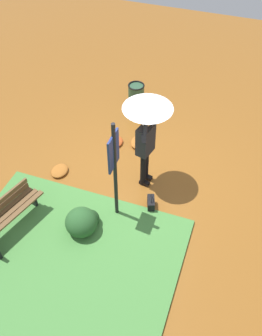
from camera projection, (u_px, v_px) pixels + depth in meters
The scene contains 11 objects.
ground_plane at pixel (139, 179), 8.09m from camera, with size 18.00×18.00×0.00m, color brown.
grass_verge at pixel (44, 300), 6.16m from camera, with size 4.80×4.00×0.05m.
person_with_umbrella at pixel (147, 122), 6.99m from camera, with size 0.96×0.96×2.04m.
info_sign_post at pixel (114, 162), 6.40m from camera, with size 0.44×0.07×2.30m.
handbag at pixel (151, 203), 7.46m from camera, with size 0.33×0.23×0.37m.
park_bench at pixel (8, 215), 6.91m from camera, with size 1.43×0.73×0.75m.
trash_bin at pixel (136, 99), 9.45m from camera, with size 0.42×0.42×0.83m.
shrub_cluster at pixel (83, 222), 6.98m from camera, with size 0.67×0.61×0.55m.
leaf_pile_near_person at pixel (140, 142), 8.84m from camera, with size 0.52×0.41×0.11m.
leaf_pile_by_bench at pixel (60, 171), 8.19m from camera, with size 0.44×0.35×0.10m.
leaf_pile_far_path at pixel (115, 142), 8.86m from camera, with size 0.44×0.35×0.10m.
Camera 1 is at (-5.20, -1.66, 5.97)m, focal length 39.64 mm.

